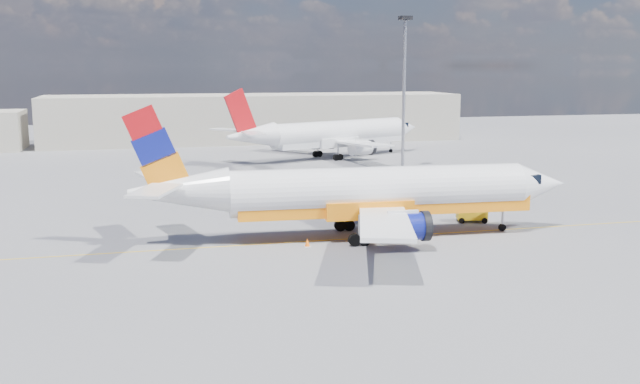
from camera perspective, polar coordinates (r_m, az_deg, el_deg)
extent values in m
plane|color=slate|center=(50.79, 2.31, -4.62)|extent=(240.00, 240.00, 0.00)
cube|color=gold|center=(53.58, 1.41, -3.82)|extent=(70.00, 0.15, 0.01)
cube|color=#BEB6A4|center=(123.91, -5.20, 5.92)|extent=(70.00, 14.00, 8.00)
cylinder|color=white|center=(53.87, 4.68, 0.20)|extent=(22.55, 4.63, 3.46)
cone|color=white|center=(58.80, 17.21, 0.61)|extent=(4.25, 3.67, 3.46)
cone|color=white|center=(51.86, -11.23, 0.05)|extent=(7.29, 3.66, 3.29)
cube|color=black|center=(58.06, 16.00, 1.12)|extent=(1.85, 2.43, 0.71)
cube|color=orange|center=(54.22, 5.18, -1.00)|extent=(22.52, 4.02, 1.22)
cube|color=white|center=(60.48, 1.46, 0.43)|extent=(5.53, 12.62, 0.82)
cube|color=white|center=(46.91, 5.20, -2.43)|extent=(6.69, 12.64, 0.82)
cylinder|color=navy|center=(58.69, 3.94, -0.84)|extent=(3.76, 2.12, 1.93)
cylinder|color=navy|center=(50.08, 6.62, -2.79)|extent=(3.76, 2.12, 1.93)
cylinder|color=black|center=(59.12, 5.46, -0.79)|extent=(0.62, 2.16, 2.14)
cylinder|color=black|center=(50.58, 8.38, -2.70)|extent=(0.62, 2.16, 2.14)
cube|color=orange|center=(51.46, -13.05, 3.40)|extent=(4.79, 0.56, 6.35)
cube|color=white|center=(55.00, -12.84, 1.26)|extent=(3.48, 5.50, 0.18)
cube|color=white|center=(48.57, -13.06, 0.11)|extent=(3.92, 5.56, 0.18)
cylinder|color=#9C9CA4|center=(57.86, 14.41, -1.81)|extent=(0.19, 0.19, 2.14)
cylinder|color=black|center=(58.07, 14.37, -2.77)|extent=(0.58, 0.27, 0.57)
cylinder|color=black|center=(56.33, 1.97, -2.67)|extent=(0.94, 0.43, 0.92)
cylinder|color=black|center=(51.70, 3.18, -3.83)|extent=(0.94, 0.43, 0.92)
cylinder|color=white|center=(100.97, 1.52, 4.79)|extent=(21.53, 11.56, 3.39)
cone|color=white|center=(109.40, 6.88, 5.13)|extent=(4.98, 4.66, 3.39)
cone|color=white|center=(92.76, -5.55, 4.49)|extent=(7.67, 5.65, 3.22)
cube|color=black|center=(108.40, 6.35, 5.38)|extent=(2.44, 2.77, 0.70)
cube|color=white|center=(101.39, 1.73, 4.16)|extent=(21.30, 11.01, 1.20)
cube|color=white|center=(105.74, -1.46, 4.54)|extent=(9.69, 11.50, 0.80)
cube|color=white|center=(94.73, 3.41, 3.88)|extent=(4.95, 12.30, 0.80)
cylinder|color=white|center=(104.99, 0.21, 3.98)|extent=(4.04, 3.13, 1.89)
cylinder|color=white|center=(98.00, 3.36, 3.53)|extent=(4.04, 3.13, 1.89)
cylinder|color=black|center=(105.95, 0.91, 4.04)|extent=(1.26, 2.12, 2.09)
cylinder|color=black|center=(99.03, 4.07, 3.59)|extent=(1.26, 2.12, 2.09)
cube|color=#B90E14|center=(91.76, -6.38, 6.32)|extent=(4.43, 2.07, 6.22)
cube|color=white|center=(94.70, -7.33, 4.97)|extent=(4.91, 5.21, 0.18)
cube|color=white|center=(89.22, -5.32, 4.69)|extent=(2.59, 5.14, 0.18)
cylinder|color=#9C9CA4|center=(107.60, 5.70, 3.82)|extent=(0.23, 0.23, 2.09)
cylinder|color=black|center=(107.71, 5.69, 3.30)|extent=(0.61, 0.44, 0.56)
cylinder|color=black|center=(102.00, -0.20, 3.07)|extent=(0.97, 0.69, 0.90)
cylinder|color=black|center=(98.22, 1.45, 2.80)|extent=(0.97, 0.69, 0.90)
cylinder|color=black|center=(61.39, 11.05, -1.99)|extent=(0.51, 0.31, 0.47)
cylinder|color=black|center=(60.12, 11.26, -2.26)|extent=(0.51, 0.31, 0.47)
cylinder|color=black|center=(61.74, 12.79, -1.99)|extent=(0.51, 0.31, 0.47)
cylinder|color=black|center=(60.47, 13.03, -2.25)|extent=(0.51, 0.31, 0.47)
cube|color=yellow|center=(60.83, 12.05, -1.69)|extent=(2.72, 1.92, 0.95)
cube|color=black|center=(60.59, 11.64, -0.99)|extent=(1.39, 1.39, 0.57)
cube|color=white|center=(51.52, -1.02, -4.37)|extent=(0.45, 0.45, 0.04)
cone|color=#FF620A|center=(51.44, -1.02, -4.04)|extent=(0.38, 0.38, 0.58)
cylinder|color=#9C9CA4|center=(87.58, 6.72, 7.53)|extent=(0.40, 0.40, 18.20)
cube|color=black|center=(87.68, 6.85, 13.66)|extent=(1.37, 1.37, 0.46)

